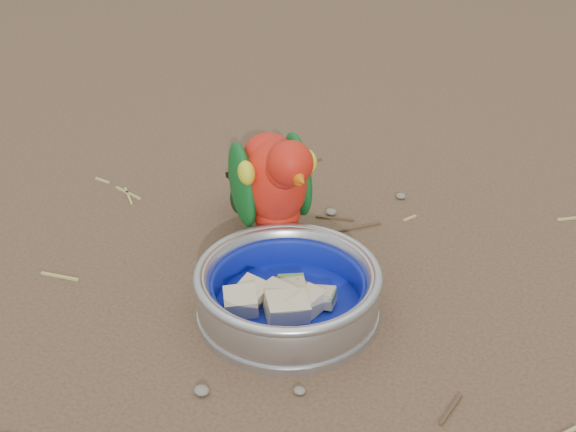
% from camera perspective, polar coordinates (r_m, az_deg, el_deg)
% --- Properties ---
extents(ground, '(60.00, 60.00, 0.00)m').
position_cam_1_polar(ground, '(0.95, 2.76, -5.68)').
color(ground, brown).
extents(food_bowl, '(0.21, 0.21, 0.02)m').
position_cam_1_polar(food_bowl, '(0.91, -0.01, -6.68)').
color(food_bowl, '#B2B2BA').
rests_on(food_bowl, ground).
extents(bowl_wall, '(0.21, 0.21, 0.04)m').
position_cam_1_polar(bowl_wall, '(0.90, -0.01, -5.16)').
color(bowl_wall, '#B2B2BA').
rests_on(bowl_wall, food_bowl).
extents(fruit_wedges, '(0.12, 0.12, 0.03)m').
position_cam_1_polar(fruit_wedges, '(0.90, -0.01, -5.52)').
color(fruit_wedges, '#C2B18C').
rests_on(fruit_wedges, food_bowl).
extents(lory_parrot, '(0.22, 0.21, 0.17)m').
position_cam_1_polar(lory_parrot, '(0.99, -0.98, 1.72)').
color(lory_parrot, red).
rests_on(lory_parrot, ground).
extents(ground_debris, '(0.90, 0.80, 0.01)m').
position_cam_1_polar(ground_debris, '(1.00, 2.88, -3.30)').
color(ground_debris, tan).
rests_on(ground_debris, ground).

